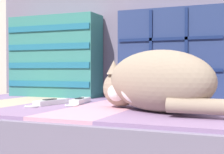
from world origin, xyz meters
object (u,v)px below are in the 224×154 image
(game_remote_far, at_px, (51,102))
(throw_pillow_striped, at_px, (55,57))
(throw_pillow_quilted, at_px, (172,55))
(sleeping_cat, at_px, (152,82))
(game_remote_near, at_px, (80,101))

(game_remote_far, bearing_deg, throw_pillow_striped, 119.56)
(throw_pillow_quilted, distance_m, throw_pillow_striped, 0.55)
(throw_pillow_quilted, height_order, throw_pillow_striped, throw_pillow_striped)
(sleeping_cat, height_order, game_remote_near, sleeping_cat)
(throw_pillow_quilted, relative_size, throw_pillow_striped, 0.98)
(sleeping_cat, height_order, game_remote_far, sleeping_cat)
(sleeping_cat, xyz_separation_m, game_remote_near, (-0.31, 0.13, -0.08))
(throw_pillow_striped, bearing_deg, sleeping_cat, -33.65)
(throw_pillow_quilted, distance_m, game_remote_far, 0.53)
(throw_pillow_quilted, relative_size, sleeping_cat, 0.97)
(game_remote_far, bearing_deg, throw_pillow_quilted, 43.59)
(throw_pillow_striped, bearing_deg, game_remote_near, -44.06)
(throw_pillow_striped, xyz_separation_m, game_remote_near, (0.27, -0.26, -0.18))
(game_remote_near, height_order, game_remote_far, same)
(game_remote_near, distance_m, game_remote_far, 0.11)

